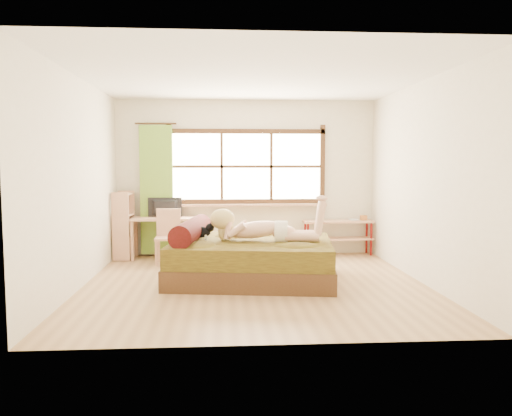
{
  "coord_description": "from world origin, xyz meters",
  "views": [
    {
      "loc": [
        -0.42,
        -6.5,
        1.59
      ],
      "look_at": [
        0.03,
        0.2,
        1.0
      ],
      "focal_mm": 35.0,
      "sensor_mm": 36.0,
      "label": 1
    }
  ],
  "objects": [
    {
      "name": "wall_left",
      "position": [
        -2.25,
        0.0,
        1.35
      ],
      "size": [
        0.0,
        4.5,
        4.5
      ],
      "primitive_type": "plane",
      "rotation": [
        1.57,
        0.0,
        1.57
      ],
      "color": "silver",
      "rests_on": "floor"
    },
    {
      "name": "bed",
      "position": [
        -0.07,
        0.29,
        0.3
      ],
      "size": [
        2.4,
        2.03,
        0.83
      ],
      "rotation": [
        0.0,
        0.0,
        -0.14
      ],
      "color": "#371A10",
      "rests_on": "floor"
    },
    {
      "name": "bookshelf",
      "position": [
        -2.08,
        1.93,
        0.57
      ],
      "size": [
        0.29,
        0.5,
        1.13
      ],
      "rotation": [
        0.0,
        0.0,
        -0.03
      ],
      "color": "tan",
      "rests_on": "floor"
    },
    {
      "name": "cup",
      "position": [
        1.3,
        2.07,
        0.65
      ],
      "size": [
        0.12,
        0.12,
        0.09
      ],
      "primitive_type": "imported",
      "rotation": [
        0.0,
        0.0,
        0.03
      ],
      "color": "gray",
      "rests_on": "pipe_shelf"
    },
    {
      "name": "desk",
      "position": [
        -1.4,
        1.95,
        0.6
      ],
      "size": [
        1.12,
        0.52,
        0.69
      ],
      "rotation": [
        0.0,
        0.0,
        0.01
      ],
      "color": "tan",
      "rests_on": "floor"
    },
    {
      "name": "monitor",
      "position": [
        -1.4,
        2.0,
        0.86
      ],
      "size": [
        0.57,
        0.08,
        0.33
      ],
      "primitive_type": "imported",
      "rotation": [
        0.0,
        0.0,
        3.15
      ],
      "color": "black",
      "rests_on": "desk"
    },
    {
      "name": "window",
      "position": [
        0.0,
        2.22,
        1.51
      ],
      "size": [
        2.8,
        0.16,
        1.46
      ],
      "color": "#FFEDBF",
      "rests_on": "wall_back"
    },
    {
      "name": "wall_right",
      "position": [
        2.25,
        0.0,
        1.35
      ],
      "size": [
        0.0,
        4.5,
        4.5
      ],
      "primitive_type": "plane",
      "rotation": [
        1.57,
        0.0,
        -1.57
      ],
      "color": "silver",
      "rests_on": "floor"
    },
    {
      "name": "floor",
      "position": [
        0.0,
        0.0,
        0.0
      ],
      "size": [
        4.5,
        4.5,
        0.0
      ],
      "primitive_type": "plane",
      "color": "#9E754C",
      "rests_on": "ground"
    },
    {
      "name": "ceiling",
      "position": [
        0.0,
        0.0,
        2.7
      ],
      "size": [
        4.5,
        4.5,
        0.0
      ],
      "primitive_type": "plane",
      "rotation": [
        3.14,
        0.0,
        0.0
      ],
      "color": "white",
      "rests_on": "wall_back"
    },
    {
      "name": "book",
      "position": [
        1.8,
        2.07,
        0.62
      ],
      "size": [
        0.16,
        0.21,
        0.02
      ],
      "primitive_type": "imported",
      "rotation": [
        0.0,
        0.0,
        0.03
      ],
      "color": "gray",
      "rests_on": "pipe_shelf"
    },
    {
      "name": "curtain",
      "position": [
        -1.55,
        2.13,
        1.15
      ],
      "size": [
        0.55,
        0.1,
        2.2
      ],
      "primitive_type": "cube",
      "color": "#598925",
      "rests_on": "wall_back"
    },
    {
      "name": "pipe_shelf",
      "position": [
        1.61,
        2.07,
        0.45
      ],
      "size": [
        1.23,
        0.34,
        0.69
      ],
      "rotation": [
        0.0,
        0.0,
        0.03
      ],
      "color": "tan",
      "rests_on": "floor"
    },
    {
      "name": "wall_back",
      "position": [
        0.0,
        2.25,
        1.35
      ],
      "size": [
        4.5,
        0.0,
        4.5
      ],
      "primitive_type": "plane",
      "rotation": [
        1.57,
        0.0,
        0.0
      ],
      "color": "silver",
      "rests_on": "floor"
    },
    {
      "name": "wall_front",
      "position": [
        0.0,
        -2.25,
        1.35
      ],
      "size": [
        4.5,
        0.0,
        4.5
      ],
      "primitive_type": "plane",
      "rotation": [
        -1.57,
        0.0,
        0.0
      ],
      "color": "silver",
      "rests_on": "floor"
    },
    {
      "name": "chair",
      "position": [
        -1.3,
        1.58,
        0.48
      ],
      "size": [
        0.39,
        0.39,
        0.87
      ],
      "rotation": [
        0.0,
        0.0,
        0.01
      ],
      "color": "tan",
      "rests_on": "floor"
    },
    {
      "name": "woman",
      "position": [
        0.14,
        0.23,
        0.87
      ],
      "size": [
        1.57,
        0.65,
        0.65
      ],
      "primitive_type": null,
      "rotation": [
        0.0,
        0.0,
        -0.14
      ],
      "color": "#E2AC91",
      "rests_on": "bed"
    },
    {
      "name": "kitten",
      "position": [
        -0.73,
        0.38,
        0.68
      ],
      "size": [
        0.34,
        0.18,
        0.26
      ],
      "primitive_type": null,
      "rotation": [
        0.0,
        0.0,
        -0.14
      ],
      "color": "black",
      "rests_on": "bed"
    }
  ]
}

